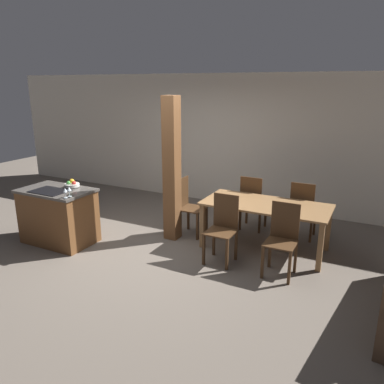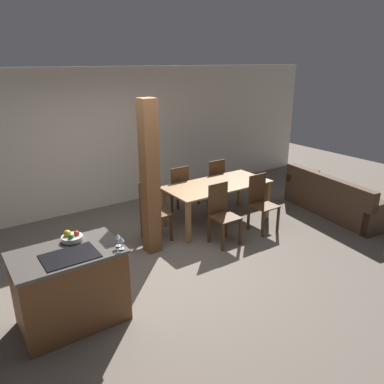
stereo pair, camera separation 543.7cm
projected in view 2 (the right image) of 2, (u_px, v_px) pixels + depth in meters
The scene contains 14 objects.
ground_plane at pixel (166, 265), 5.42m from camera, with size 16.00×16.00×0.00m, color #665B51.
wall_back at pixel (90, 141), 7.10m from camera, with size 11.20×0.08×2.70m.
kitchen_island at pixel (71, 287), 4.12m from camera, with size 1.16×0.73×0.90m.
fruit_bowl at pixel (72, 237), 4.20m from camera, with size 0.24×0.24×0.12m.
wine_glass_near at pixel (121, 239), 3.98m from camera, with size 0.06×0.06×0.15m.
wine_glass_middle at pixel (118, 237), 4.04m from camera, with size 0.06×0.06×0.15m.
dining_table at pixel (217, 189), 6.66m from camera, with size 1.91×0.90×0.74m.
dining_chair_near_left at pixel (222, 213), 5.95m from camera, with size 0.40×0.40×0.98m.
dining_chair_near_right at pixel (261, 202), 6.41m from camera, with size 0.40×0.40×0.98m.
dining_chair_far_left at pixel (177, 190), 6.99m from camera, with size 0.40×0.40×0.98m.
dining_chair_far_right at pixel (213, 182), 7.45m from camera, with size 0.40×0.40×0.98m.
dining_chair_head_end at pixel (152, 212), 5.99m from camera, with size 0.40×0.40×0.98m.
couch at pixel (336, 200), 7.17m from camera, with size 1.09×2.19×0.79m.
timber_post at pixel (150, 179), 5.48m from camera, with size 0.23×0.23×2.33m.
Camera 2 is at (-2.39, -4.13, 2.82)m, focal length 35.00 mm.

